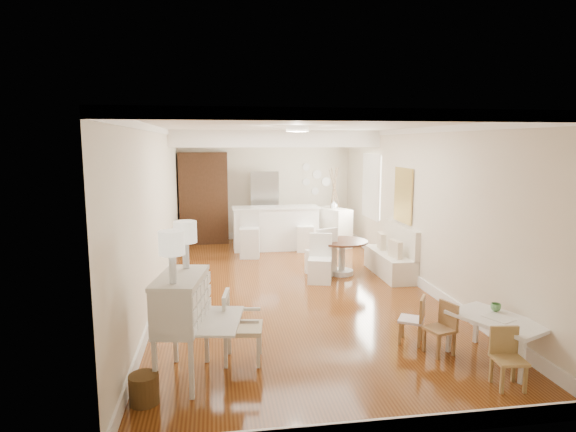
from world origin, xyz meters
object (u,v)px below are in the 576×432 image
object	(u,v)px
kids_chair_a	(440,328)
kids_chair_c	(509,359)
wicker_basket	(144,389)
bar_stool_left	(250,234)
kids_chair_b	(411,319)
secretary_bureau	(182,328)
kids_table	(497,340)
slip_chair_far	(321,251)
dining_table	(342,258)
breakfast_counter	(276,228)
pantry_cabinet	(204,198)
gustavian_armchair	(243,327)
sideboard	(334,227)
fridge	(278,206)
slip_chair_near	(320,259)
bar_stool_right	(305,231)

from	to	relation	value
kids_chair_a	kids_chair_c	size ratio (longest dim) A/B	1.01
wicker_basket	kids_chair_a	size ratio (longest dim) A/B	0.46
bar_stool_left	kids_chair_b	bearing A→B (deg)	-64.34
wicker_basket	secretary_bureau	bearing A→B (deg)	51.61
kids_table	slip_chair_far	world-z (taller)	slip_chair_far
dining_table	breakfast_counter	distance (m)	2.63
kids_chair_b	pantry_cabinet	world-z (taller)	pantry_cabinet
gustavian_armchair	pantry_cabinet	xyz separation A→B (m)	(-0.57, 6.97, 0.74)
gustavian_armchair	sideboard	distance (m)	6.60
kids_table	breakfast_counter	distance (m)	6.61
kids_chair_b	kids_chair_c	size ratio (longest dim) A/B	0.99
kids_chair_b	kids_chair_c	distance (m)	1.36
wicker_basket	bar_stool_left	xyz separation A→B (m)	(1.47, 5.94, 0.38)
kids_table	breakfast_counter	size ratio (longest dim) A/B	0.51
secretary_bureau	breakfast_counter	size ratio (longest dim) A/B	0.57
secretary_bureau	fridge	xyz separation A→B (m)	(2.00, 7.29, 0.32)
slip_chair_near	breakfast_counter	distance (m)	2.91
bar_stool_left	kids_table	bearing A→B (deg)	-59.45
gustavian_armchair	wicker_basket	xyz separation A→B (m)	(-1.02, -0.79, -0.27)
pantry_cabinet	fridge	world-z (taller)	pantry_cabinet
secretary_bureau	pantry_cabinet	world-z (taller)	pantry_cabinet
breakfast_counter	pantry_cabinet	size ratio (longest dim) A/B	0.89
fridge	sideboard	size ratio (longest dim) A/B	1.83
dining_table	slip_chair_far	world-z (taller)	slip_chair_far
kids_table	dining_table	world-z (taller)	dining_table
kids_chair_c	pantry_cabinet	world-z (taller)	pantry_cabinet
secretary_bureau	slip_chair_near	xyz separation A→B (m)	(2.25, 3.36, -0.14)
slip_chair_far	gustavian_armchair	bearing A→B (deg)	42.57
kids_chair_c	pantry_cabinet	size ratio (longest dim) A/B	0.27
dining_table	slip_chair_far	distance (m)	0.43
kids_table	pantry_cabinet	distance (m)	8.26
wicker_basket	kids_chair_a	xyz separation A→B (m)	(3.38, 0.62, 0.17)
kids_chair_c	bar_stool_left	bearing A→B (deg)	116.02
secretary_bureau	wicker_basket	xyz separation A→B (m)	(-0.35, -0.44, -0.43)
gustavian_armchair	kids_table	world-z (taller)	gustavian_armchair
gustavian_armchair	kids_chair_c	world-z (taller)	gustavian_armchair
bar_stool_right	kids_table	bearing A→B (deg)	-68.29
kids_chair_b	bar_stool_left	bearing A→B (deg)	-129.68
kids_chair_c	slip_chair_far	distance (m)	4.67
kids_table	pantry_cabinet	bearing A→B (deg)	115.21
dining_table	pantry_cabinet	bearing A→B (deg)	127.40
dining_table	slip_chair_near	size ratio (longest dim) A/B	1.12
kids_chair_a	fridge	xyz separation A→B (m)	(-1.03, 7.11, 0.58)
breakfast_counter	bar_stool_right	world-z (taller)	breakfast_counter
secretary_bureau	gustavian_armchair	xyz separation A→B (m)	(0.67, 0.35, -0.17)
breakfast_counter	fridge	world-z (taller)	fridge
kids_chair_c	slip_chair_far	world-z (taller)	slip_chair_far
kids_chair_b	bar_stool_right	xyz separation A→B (m)	(-0.36, 5.37, 0.17)
kids_chair_c	fridge	xyz separation A→B (m)	(-1.36, 8.00, 0.58)
gustavian_armchair	fridge	world-z (taller)	fridge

